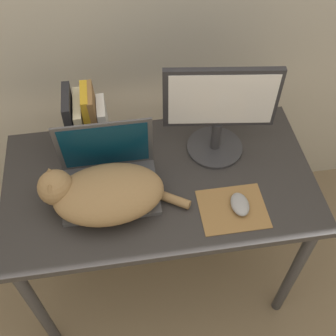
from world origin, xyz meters
TOP-DOWN VIEW (x-y plane):
  - ground_plane at (0.00, 0.00)m, footprint 12.00×12.00m
  - desk at (0.00, 0.31)m, footprint 1.12×0.61m
  - laptop at (-0.18, 0.31)m, footprint 0.33×0.24m
  - cat at (-0.20, 0.23)m, footprint 0.50×0.25m
  - external_monitor at (0.23, 0.42)m, footprint 0.39×0.21m
  - mousepad at (0.23, 0.14)m, footprint 0.23×0.19m
  - computer_mouse at (0.25, 0.15)m, footprint 0.06×0.10m
  - book_row at (-0.24, 0.53)m, footprint 0.15×0.17m

SIDE VIEW (x-z plane):
  - ground_plane at x=0.00m, z-range 0.00..0.00m
  - desk at x=0.00m, z-range 0.27..1.02m
  - mousepad at x=0.23m, z-range 0.75..0.75m
  - computer_mouse at x=0.25m, z-range 0.75..0.78m
  - laptop at x=-0.18m, z-range 0.67..0.92m
  - cat at x=-0.20m, z-range 0.74..0.90m
  - book_row at x=-0.24m, z-range 0.73..0.99m
  - external_monitor at x=0.23m, z-range 0.76..1.13m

